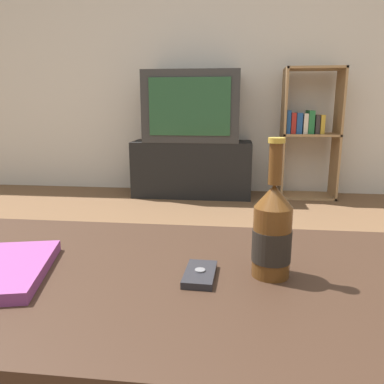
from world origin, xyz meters
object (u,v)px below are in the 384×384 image
television (192,107)px  bookshelf (308,131)px  beer_bottle (272,232)px  cell_phone (200,274)px  table_book (0,270)px  tv_stand (192,169)px

television → bookshelf: (1.04, 0.06, -0.21)m
bookshelf → beer_bottle: bearing=-101.5°
cell_phone → television: bearing=99.0°
bookshelf → table_book: (-1.11, -2.86, -0.11)m
tv_stand → cell_phone: (0.34, -2.77, 0.24)m
tv_stand → table_book: (-0.07, -2.80, 0.25)m
tv_stand → cell_phone: tv_stand is taller
tv_stand → table_book: size_ratio=3.70×
television → bookshelf: bearing=3.5°
beer_bottle → tv_stand: bearing=99.9°
table_book → bookshelf: bearing=55.2°
bookshelf → television: bearing=-176.5°
beer_bottle → cell_phone: bearing=-169.1°
beer_bottle → bookshelf: bearing=78.5°
cell_phone → table_book: bearing=-172.6°
tv_stand → table_book: table_book is taller
tv_stand → beer_bottle: (0.48, -2.74, 0.33)m
bookshelf → table_book: size_ratio=3.93×
television → cell_phone: (0.34, -2.76, -0.32)m
tv_stand → beer_bottle: bearing=-80.1°
bookshelf → table_book: bearing=-111.2°
cell_phone → table_book: size_ratio=0.39×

